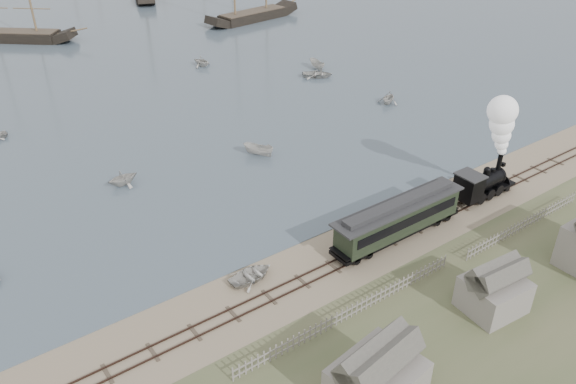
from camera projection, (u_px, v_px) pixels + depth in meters
ground at (355, 237)px, 46.83m from camera, size 600.00×600.00×0.00m
rail_track at (372, 249)px, 45.42m from camera, size 120.00×1.80×0.16m
picket_fence_west at (352, 317)px, 38.70m from camera, size 19.00×0.10×1.20m
picket_fence_east at (524, 229)px, 47.85m from camera, size 15.00×0.10×1.20m
shed_mid at (490, 308)px, 39.46m from camera, size 4.00×3.50×3.60m
locomotive at (497, 153)px, 50.71m from camera, size 7.41×2.77×9.24m
passenger_coach at (398, 218)px, 45.81m from camera, size 12.84×2.48×3.12m
beached_dinghy at (251, 275)px, 42.02m from camera, size 2.77×3.75×0.75m
rowboat_1 at (123, 178)px, 53.84m from camera, size 2.79×3.16×1.56m
rowboat_2 at (258, 150)px, 59.22m from camera, size 3.37×3.04×1.28m
rowboat_3 at (317, 74)px, 80.48m from camera, size 5.14×5.33×0.90m
rowboat_4 at (389, 98)px, 71.70m from camera, size 3.67×3.85×1.58m
rowboat_5 at (317, 65)px, 83.50m from camera, size 3.58×1.70×1.33m
rowboat_7 at (202, 61)px, 84.48m from camera, size 3.80×3.52×1.65m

